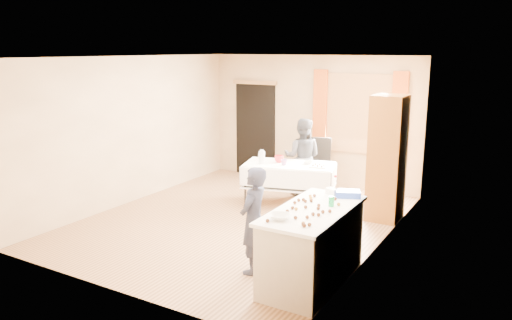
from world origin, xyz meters
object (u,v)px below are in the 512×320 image
Objects in this scene: party_table at (289,180)px; girl at (254,220)px; cabinet at (387,158)px; woman at (302,157)px; counter at (312,246)px; chair at (318,176)px.

party_table is 2.80m from girl.
cabinet is 2.93m from girl.
cabinet is 1.78m from party_table.
girl reaches higher than party_table.
cabinet reaches higher than party_table.
woman is at bearing 80.65° from party_table.
party_table is (-1.58, 2.55, -0.01)m from counter.
woman is at bearing 162.54° from cabinet.
girl is at bearing 89.05° from woman.
counter is (-0.10, -2.67, -0.56)m from cabinet.
party_table is 1.07m from chair.
cabinet is at bearing 160.26° from girl.
girl is (-0.74, -0.11, 0.22)m from counter.
chair is at bearing 149.49° from cabinet.
counter is 3.90m from chair.
chair reaches higher than party_table.
party_table is (-1.68, -0.13, -0.56)m from cabinet.
counter is 3.63m from woman.
girl reaches higher than chair.
cabinet is 1.16× the size of party_table.
woman reaches higher than chair.
woman is (-0.91, 3.34, 0.06)m from girl.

